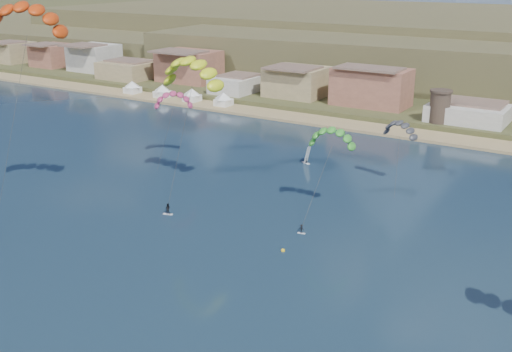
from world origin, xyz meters
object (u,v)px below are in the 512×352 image
(watchtower, at_px, (440,106))
(kitesurfer_red, at_px, (25,14))
(kitesurfer_yellow, at_px, (192,68))
(buoy, at_px, (283,250))
(windsurfer, at_px, (306,158))
(kitesurfer_green, at_px, (332,135))

(watchtower, relative_size, kitesurfer_red, 0.23)
(watchtower, bearing_deg, kitesurfer_red, -112.85)
(kitesurfer_yellow, xyz_separation_m, buoy, (26.62, -13.23, -23.55))
(kitesurfer_yellow, relative_size, windsurfer, 6.74)
(watchtower, xyz_separation_m, windsurfer, (-15.82, -44.01, -5.08))
(kitesurfer_yellow, relative_size, kitesurfer_green, 1.58)
(kitesurfer_green, relative_size, buoy, 28.26)
(kitesurfer_red, xyz_separation_m, kitesurfer_green, (40.51, 26.62, -19.60))
(kitesurfer_red, xyz_separation_m, buoy, (41.21, 9.36, -33.58))
(kitesurfer_red, bearing_deg, kitesurfer_green, 33.30)
(kitesurfer_green, height_order, windsurfer, kitesurfer_green)
(kitesurfer_green, distance_m, windsurfer, 31.53)
(kitesurfer_green, bearing_deg, watchtower, 90.72)
(kitesurfer_yellow, bearing_deg, watchtower, 70.68)
(buoy, bearing_deg, kitesurfer_yellow, 153.57)
(watchtower, bearing_deg, kitesurfer_yellow, -109.32)
(kitesurfer_red, relative_size, buoy, 61.37)
(kitesurfer_yellow, bearing_deg, kitesurfer_red, -122.87)
(watchtower, xyz_separation_m, buoy, (1.55, -84.78, -6.26))
(kitesurfer_yellow, xyz_separation_m, kitesurfer_green, (25.92, 4.03, -9.57))
(kitesurfer_yellow, distance_m, windsurfer, 36.67)
(watchtower, relative_size, windsurfer, 2.13)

